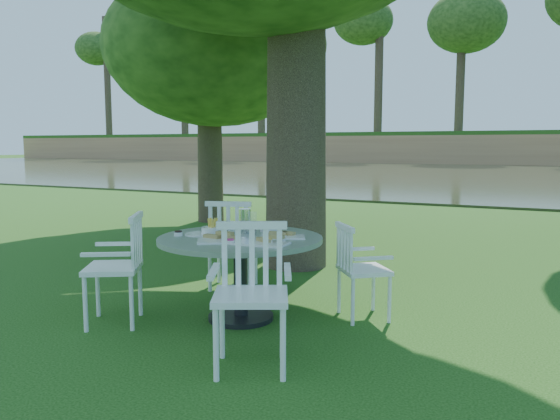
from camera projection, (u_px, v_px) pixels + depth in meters
The scene contains 9 objects.
ground at pixel (271, 299), 5.32m from camera, with size 140.00×140.00×0.00m, color #133D0C.
table at pixel (240, 253), 4.63m from camera, with size 1.39×1.39×0.72m.
chair_ne at pixel (355, 264), 4.66m from camera, with size 0.56×0.56×0.82m.
chair_nw at pixel (231, 238), 5.58m from camera, with size 0.58×0.56×0.93m.
chair_sw at pixel (124, 260), 4.53m from camera, with size 0.61×0.62×0.92m.
chair_se at pixel (251, 283), 3.68m from camera, with size 0.64×0.63×0.96m.
tableware at pixel (240, 231), 4.65m from camera, with size 1.09×0.93×0.22m.
river at pixel (495, 177), 25.76m from camera, with size 100.00×28.00×0.12m, color #303620.
far_bank at pixel (526, 68), 40.88m from camera, with size 100.00×18.00×15.20m.
Camera 1 is at (2.39, -4.60, 1.49)m, focal length 35.00 mm.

